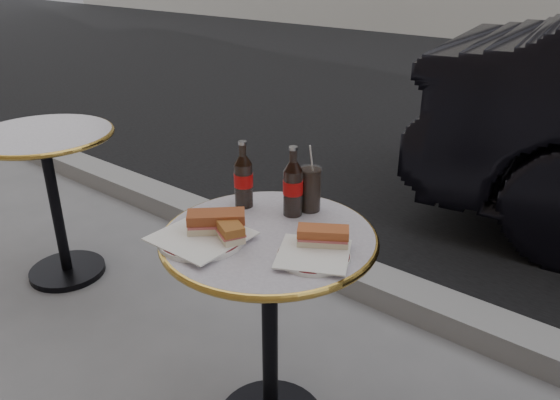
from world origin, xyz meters
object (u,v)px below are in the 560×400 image
Objects in this scene: cola_bottle_left at (243,174)px; bistro_table at (270,337)px; plate_left at (202,239)px; plate_right at (313,256)px; cola_bottle_right at (293,181)px; cola_glass at (310,189)px.

bistro_table is at bearing -27.62° from cola_bottle_left.
plate_right is (0.30, 0.12, -0.00)m from plate_left.
bistro_table is 3.36× the size of cola_bottle_right.
cola_glass is at bearing 71.97° from plate_left.
cola_bottle_left is 0.98× the size of cola_bottle_right.
cola_bottle_left is at bearing 152.38° from bistro_table.
plate_right is 0.91× the size of cola_bottle_left.
cola_bottle_left reaches higher than plate_right.
cola_bottle_left is (-0.36, 0.12, 0.10)m from plate_right.
plate_left is 0.27m from cola_bottle_left.
cola_glass is (0.02, 0.06, -0.04)m from cola_bottle_right.
plate_left is 1.13× the size of cola_bottle_left.
bistro_table is 3.78× the size of plate_right.
cola_bottle_right is (-0.20, 0.17, 0.10)m from plate_right.
plate_right reaches higher than bistro_table.
bistro_table is 3.43× the size of cola_bottle_left.
plate_left is 1.75× the size of cola_glass.
bistro_table is 0.41m from plate_right.
cola_bottle_left is 0.16m from cola_bottle_right.
cola_glass is at bearing 31.28° from cola_bottle_left.
bistro_table is 5.28× the size of cola_glass.
bistro_table is 0.52m from cola_bottle_left.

